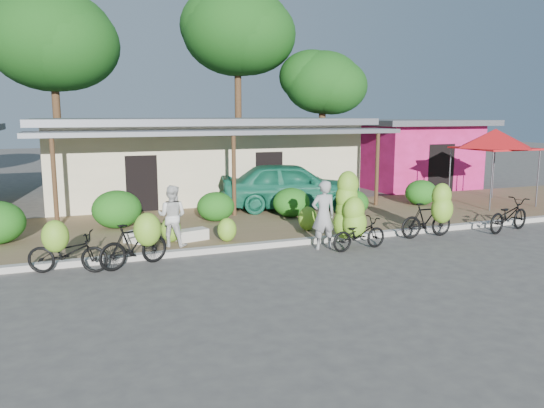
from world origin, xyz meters
The scene contains 27 objects.
ground centered at (0.00, 0.00, 0.00)m, with size 100.00×100.00×0.00m, color #4A4845.
sidewalk centered at (0.00, 5.00, 0.06)m, with size 60.00×6.00×0.12m, color brown.
curb centered at (0.00, 2.00, 0.07)m, with size 60.00×0.25×0.15m, color #A8A399.
shop_main centered at (0.00, 10.93, 1.72)m, with size 13.00×8.50×3.35m.
shop_pink centered at (10.50, 10.99, 1.67)m, with size 6.00×6.00×3.25m.
tree_far_center centered at (-5.69, 16.11, 6.93)m, with size 5.81×5.74×9.12m.
tree_center_right centered at (3.31, 16.61, 7.87)m, with size 5.78×5.71×10.06m.
tree_near_right centered at (7.31, 14.61, 5.24)m, with size 4.24×4.04×6.82m.
hedge_1 centered at (-3.90, 5.43, 0.69)m, with size 1.47×1.32×1.15m, color #195714.
hedge_2 centered at (-0.85, 5.38, 0.59)m, with size 1.21×1.09×0.94m, color #195714.
hedge_3 centered at (1.69, 5.14, 0.61)m, with size 1.25×1.13×0.98m, color #195714.
hedge_4 centered at (3.73, 4.62, 0.56)m, with size 1.12×1.01×0.87m, color #195714.
hedge_5 centered at (7.19, 5.50, 0.60)m, with size 1.22×1.10×0.95m, color #195714.
red_canopy centered at (9.88, 4.75, 2.61)m, with size 3.50×3.50×2.86m.
bike_far_left centered at (-5.37, 1.40, 0.55)m, with size 1.89×1.44×1.34m.
bike_left centered at (-3.85, 1.30, 0.62)m, with size 1.80×1.41×1.37m.
bike_center centered at (1.75, 1.20, 0.82)m, with size 1.68×1.24×2.03m.
bike_right centered at (4.33, 1.21, 0.71)m, with size 1.70×1.16×1.65m.
bike_far_right centered at (7.13, 1.16, 0.50)m, with size 2.02×1.13×1.01m.
loose_banana_a centered at (-2.73, 3.06, 0.46)m, with size 0.54×0.46×0.68m, color #82BA2E.
loose_banana_b centered at (-1.31, 2.57, 0.44)m, with size 0.52×0.44×0.65m, color #82BA2E.
loose_banana_c centered at (1.30, 3.02, 0.48)m, with size 0.57×0.49×0.72m, color #82BA2E.
sack_near centered at (-2.16, 3.06, 0.27)m, with size 0.85×0.40×0.30m, color beige.
sack_far centered at (-3.55, 3.28, 0.26)m, with size 0.75×0.38×0.28m, color beige.
vendor centered at (0.96, 1.32, 0.91)m, with size 0.67×0.44×1.83m, color gray.
bystander centered at (-2.77, 2.60, 0.92)m, with size 0.78×0.61×1.60m, color silver.
teal_van centered at (2.25, 6.48, 0.98)m, with size 2.03×5.05×1.72m, color #176B4E.
Camera 1 is at (-5.25, -10.88, 3.52)m, focal length 35.00 mm.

